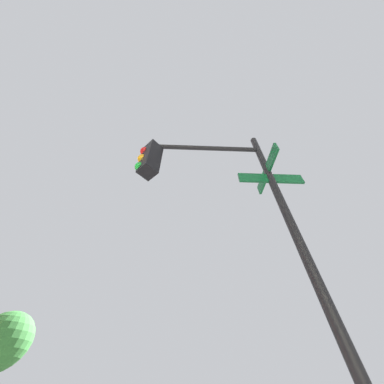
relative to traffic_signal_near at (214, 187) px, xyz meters
The scene contains 2 objects.
traffic_signal_near is the anchor object (origin of this frame).
street_tree 16.26m from the traffic_signal_near, ahead, with size 2.93×2.93×5.00m.
Camera 1 is at (-7.50, -4.86, 1.42)m, focal length 18.24 mm.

